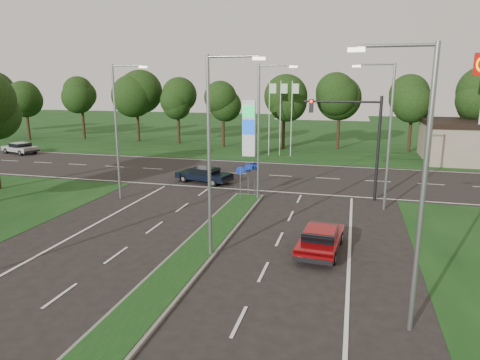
# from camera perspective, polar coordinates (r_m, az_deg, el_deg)

# --- Properties ---
(ground) EXTENTS (160.00, 160.00, 0.00)m
(ground) POSITION_cam_1_polar(r_m,az_deg,el_deg) (15.54, -14.39, -17.98)
(ground) COLOR black
(ground) RESTS_ON ground
(verge_far) EXTENTS (160.00, 50.00, 0.02)m
(verge_far) POSITION_cam_1_polar(r_m,az_deg,el_deg) (67.31, 9.00, 6.07)
(verge_far) COLOR #123311
(verge_far) RESTS_ON ground
(cross_road) EXTENTS (160.00, 12.00, 0.02)m
(cross_road) POSITION_cam_1_polar(r_m,az_deg,el_deg) (37.01, 3.87, 0.63)
(cross_road) COLOR black
(cross_road) RESTS_ON ground
(median_kerb) EXTENTS (2.00, 26.00, 0.12)m
(median_kerb) POSITION_cam_1_polar(r_m,az_deg,el_deg) (18.67, -8.32, -11.97)
(median_kerb) COLOR slate
(median_kerb) RESTS_ON ground
(streetlight_median_near) EXTENTS (2.53, 0.22, 9.00)m
(streetlight_median_near) POSITION_cam_1_polar(r_m,az_deg,el_deg) (18.67, -3.58, 4.29)
(streetlight_median_near) COLOR gray
(streetlight_median_near) RESTS_ON ground
(streetlight_median_far) EXTENTS (2.53, 0.22, 9.00)m
(streetlight_median_far) POSITION_cam_1_polar(r_m,az_deg,el_deg) (28.26, 2.88, 7.24)
(streetlight_median_far) COLOR gray
(streetlight_median_far) RESTS_ON ground
(streetlight_left_far) EXTENTS (2.53, 0.22, 9.00)m
(streetlight_left_far) POSITION_cam_1_polar(r_m,az_deg,el_deg) (29.80, -15.88, 7.07)
(streetlight_left_far) COLOR gray
(streetlight_left_far) RESTS_ON ground
(streetlight_right_far) EXTENTS (2.53, 0.22, 9.00)m
(streetlight_right_far) POSITION_cam_1_polar(r_m,az_deg,el_deg) (27.71, 18.96, 6.45)
(streetlight_right_far) COLOR gray
(streetlight_right_far) RESTS_ON ground
(streetlight_right_near) EXTENTS (2.53, 0.22, 9.00)m
(streetlight_right_near) POSITION_cam_1_polar(r_m,az_deg,el_deg) (13.92, 22.58, 0.33)
(streetlight_right_near) COLOR gray
(streetlight_right_near) RESTS_ON ground
(traffic_signal) EXTENTS (5.10, 0.42, 7.00)m
(traffic_signal) POSITION_cam_1_polar(r_m,az_deg,el_deg) (29.67, 15.54, 6.24)
(traffic_signal) COLOR black
(traffic_signal) RESTS_ON ground
(median_signs) EXTENTS (1.16, 1.76, 2.38)m
(median_signs) POSITION_cam_1_polar(r_m,az_deg,el_deg) (29.38, 1.06, 0.83)
(median_signs) COLOR gray
(median_signs) RESTS_ON ground
(gas_pylon) EXTENTS (5.80, 1.26, 8.00)m
(gas_pylon) POSITION_cam_1_polar(r_m,az_deg,el_deg) (46.04, 1.46, 7.11)
(gas_pylon) COLOR silver
(gas_pylon) RESTS_ON ground
(treeline_far) EXTENTS (6.00, 6.00, 9.90)m
(treeline_far) POSITION_cam_1_polar(r_m,az_deg,el_deg) (51.88, 7.57, 11.68)
(treeline_far) COLOR black
(treeline_far) RESTS_ON ground
(red_sedan) EXTENTS (2.06, 4.39, 1.18)m
(red_sedan) POSITION_cam_1_polar(r_m,az_deg,el_deg) (20.73, 10.67, -7.75)
(red_sedan) COLOR maroon
(red_sedan) RESTS_ON ground
(navy_sedan) EXTENTS (4.73, 2.85, 1.22)m
(navy_sedan) POSITION_cam_1_polar(r_m,az_deg,el_deg) (34.25, -4.80, 0.72)
(navy_sedan) COLOR black
(navy_sedan) RESTS_ON ground
(far_car_a) EXTENTS (4.64, 2.99, 1.24)m
(far_car_a) POSITION_cam_1_polar(r_m,az_deg,el_deg) (54.01, -27.27, 3.83)
(far_car_a) COLOR #AAAAAA
(far_car_a) RESTS_ON ground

